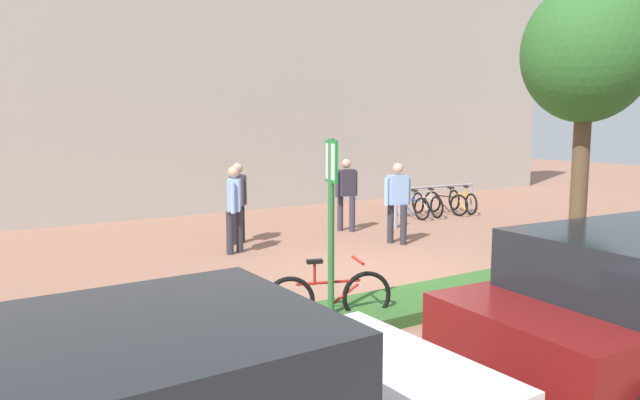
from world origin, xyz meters
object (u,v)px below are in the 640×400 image
at_px(bike_at_sign, 329,298).
at_px(person_suited_dark, 238,198).
at_px(person_suited_navy, 346,190).
at_px(person_casual_tan, 234,204).
at_px(bollard_steel, 394,210).
at_px(parking_sign_post, 331,205).
at_px(person_shirt_blue, 397,198).
at_px(tree_sidewalk, 587,55).
at_px(bike_rack_cluster, 437,203).

distance_m(bike_at_sign, person_suited_dark, 5.51).
xyz_separation_m(person_suited_navy, person_casual_tan, (-3.24, -0.81, 0.00)).
xyz_separation_m(bollard_steel, person_suited_navy, (-1.24, 0.29, 0.53)).
distance_m(parking_sign_post, person_shirt_blue, 5.41).
distance_m(bike_at_sign, bollard_steel, 7.22).
relative_size(tree_sidewalk, bike_at_sign, 3.02).
height_order(parking_sign_post, person_suited_navy, parking_sign_post).
height_order(parking_sign_post, person_shirt_blue, parking_sign_post).
height_order(bike_at_sign, person_shirt_blue, person_shirt_blue).
xyz_separation_m(bike_rack_cluster, person_casual_tan, (-6.81, -1.49, 0.64)).
distance_m(bollard_steel, person_suited_dark, 4.05).
relative_size(parking_sign_post, person_suited_dark, 1.37).
bearing_deg(person_suited_navy, parking_sign_post, -126.72).
xyz_separation_m(tree_sidewalk, person_shirt_blue, (-1.12, 3.45, -2.69)).
bearing_deg(person_shirt_blue, person_suited_dark, 146.35).
bearing_deg(bollard_steel, bike_at_sign, -136.25).
relative_size(bike_at_sign, person_suited_navy, 0.94).
xyz_separation_m(bollard_steel, person_suited_dark, (-4.00, 0.34, 0.53)).
xyz_separation_m(bike_rack_cluster, person_suited_dark, (-6.33, -0.63, 0.64)).
relative_size(bike_rack_cluster, person_casual_tan, 1.54).
bearing_deg(person_casual_tan, person_suited_navy, 13.98).
height_order(person_suited_navy, person_shirt_blue, same).
relative_size(bike_at_sign, bike_rack_cluster, 0.61).
bearing_deg(bollard_steel, person_suited_navy, 166.93).
distance_m(tree_sidewalk, bike_rack_cluster, 7.23).
relative_size(parking_sign_post, bollard_steel, 2.63).
height_order(tree_sidewalk, bike_at_sign, tree_sidewalk).
distance_m(person_suited_navy, person_casual_tan, 3.34).
distance_m(parking_sign_post, person_suited_dark, 5.59).
distance_m(bike_rack_cluster, bollard_steel, 2.53).
bearing_deg(person_shirt_blue, bike_at_sign, -139.23).
relative_size(tree_sidewalk, person_suited_dark, 2.84).
distance_m(bollard_steel, person_suited_navy, 1.38).
relative_size(tree_sidewalk, person_suited_navy, 2.84).
height_order(parking_sign_post, bike_at_sign, parking_sign_post).
distance_m(tree_sidewalk, person_suited_dark, 7.14).
bearing_deg(bollard_steel, parking_sign_post, -135.90).
bearing_deg(person_shirt_blue, bike_rack_cluster, 35.29).
height_order(parking_sign_post, person_casual_tan, parking_sign_post).
distance_m(bike_rack_cluster, person_suited_dark, 6.40).
xyz_separation_m(person_shirt_blue, person_casual_tan, (-3.29, 1.00, 0.00)).
distance_m(bike_at_sign, person_suited_navy, 6.64).
height_order(bike_rack_cluster, person_suited_navy, person_suited_navy).
bearing_deg(bollard_steel, person_shirt_blue, -128.05).
height_order(tree_sidewalk, person_shirt_blue, tree_sidewalk).
distance_m(person_shirt_blue, person_casual_tan, 3.44).
bearing_deg(tree_sidewalk, bike_at_sign, -179.83).
bearing_deg(bike_at_sign, tree_sidewalk, 0.17).
bearing_deg(person_casual_tan, person_shirt_blue, -16.97).
distance_m(person_suited_navy, person_suited_dark, 2.76).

